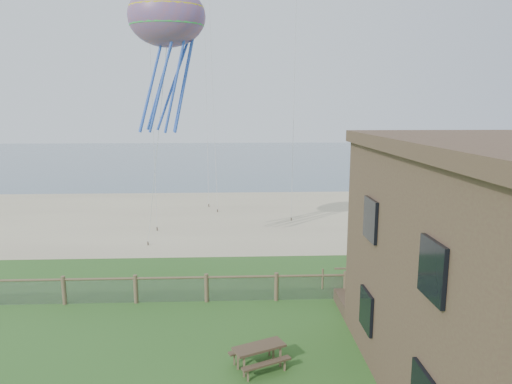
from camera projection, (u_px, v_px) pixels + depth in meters
ground at (194, 384)px, 13.71m from camera, size 160.00×160.00×0.00m
sand_beach at (220, 216)px, 35.33m from camera, size 72.00×20.00×0.02m
ocean at (228, 157)px, 78.58m from camera, size 160.00×68.00×0.02m
chainlink_fence at (207, 290)px, 19.51m from camera, size 36.20×0.20×1.25m
picnic_table at (259, 358)px, 14.53m from camera, size 2.02×1.82×0.70m
octopus_kite at (168, 57)px, 22.92m from camera, size 4.24×3.46×7.63m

